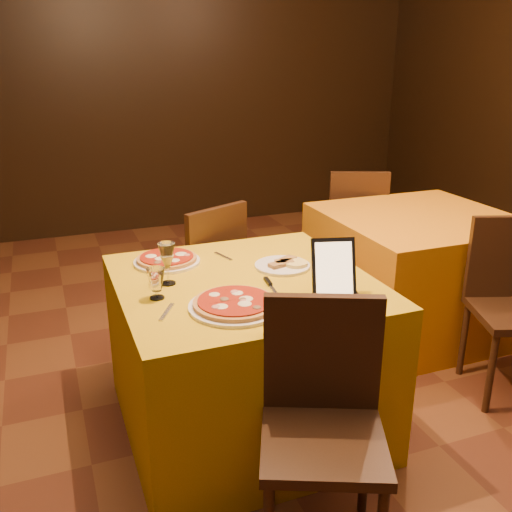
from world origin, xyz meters
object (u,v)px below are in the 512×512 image
object	(u,v)px
chair_side_far	(353,226)
wine_glass	(167,263)
chair_main_far	(197,277)
water_glass	(156,284)
side_table	(416,272)
pizza_far	(167,260)
chair_main_near	(323,441)
tablet	(334,268)
main_table	(244,354)
pizza_near	(235,305)

from	to	relation	value
chair_side_far	wine_glass	size ratio (longest dim) A/B	4.79
chair_main_far	water_glass	xyz separation A→B (m)	(-0.40, -0.89, 0.36)
side_table	pizza_far	bearing A→B (deg)	-170.56
side_table	chair_main_near	world-z (taller)	chair_main_near
water_glass	tablet	bearing A→B (deg)	-17.86
side_table	chair_main_near	distance (m)	1.97
chair_main_near	water_glass	world-z (taller)	chair_main_near
main_table	water_glass	bearing A→B (deg)	-170.15
pizza_near	water_glass	xyz separation A→B (m)	(-0.27, 0.20, 0.05)
pizza_near	chair_main_near	bearing A→B (deg)	-75.36
pizza_near	chair_side_far	bearing A→B (deg)	47.87
chair_main_near	tablet	size ratio (longest dim) A/B	3.73
pizza_near	side_table	bearing A→B (deg)	29.94
main_table	chair_main_near	distance (m)	0.79
chair_main_far	pizza_far	size ratio (longest dim) A/B	2.88
water_glass	pizza_near	bearing A→B (deg)	-37.27
main_table	chair_side_far	world-z (taller)	chair_side_far
main_table	water_glass	distance (m)	0.60
pizza_far	tablet	world-z (taller)	tablet
main_table	tablet	size ratio (longest dim) A/B	4.51
main_table	pizza_near	bearing A→B (deg)	-116.28
pizza_near	chair_main_far	bearing A→B (deg)	83.00
wine_glass	side_table	bearing A→B (deg)	17.40
chair_main_far	water_glass	bearing A→B (deg)	41.04
wine_glass	tablet	size ratio (longest dim) A/B	0.78
chair_main_near	wine_glass	world-z (taller)	wine_glass
main_table	pizza_near	distance (m)	0.49
chair_main_far	tablet	bearing A→B (deg)	79.59
pizza_near	water_glass	bearing A→B (deg)	142.73
wine_glass	water_glass	world-z (taller)	wine_glass
chair_side_far	tablet	bearing A→B (deg)	78.58
side_table	wine_glass	xyz separation A→B (m)	(-1.71, -0.54, 0.47)
pizza_far	main_table	bearing A→B (deg)	-50.23
pizza_near	wine_glass	world-z (taller)	wine_glass
main_table	chair_main_near	size ratio (longest dim) A/B	1.21
side_table	chair_main_far	world-z (taller)	chair_main_far
chair_main_far	water_glass	size ratio (longest dim) A/B	7.00
chair_main_near	wine_glass	size ratio (longest dim) A/B	4.79
water_glass	tablet	world-z (taller)	tablet
main_table	tablet	bearing A→B (deg)	-45.55
main_table	tablet	xyz separation A→B (m)	(0.29, -0.29, 0.49)
chair_main_near	pizza_near	distance (m)	0.62
chair_main_near	chair_side_far	bearing A→B (deg)	81.15
chair_main_near	pizza_far	bearing A→B (deg)	127.12
main_table	side_table	world-z (taller)	same
chair_main_near	wine_glass	distance (m)	0.99
pizza_far	pizza_near	bearing A→B (deg)	-77.09
chair_main_far	side_table	bearing A→B (deg)	146.15
pizza_near	tablet	world-z (taller)	tablet
water_glass	pizza_far	bearing A→B (deg)	71.96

